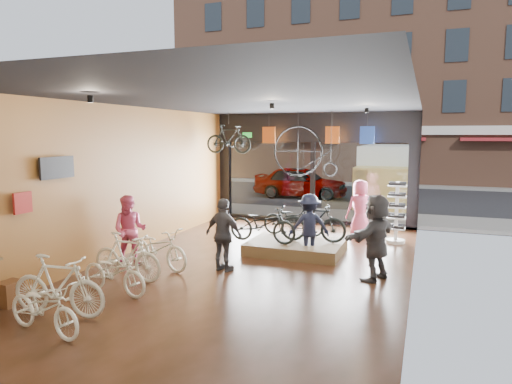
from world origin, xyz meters
The scene contains 34 objects.
ground_plane centered at (0.00, 0.00, -0.02)m, with size 7.00×12.00×0.04m, color black.
ceiling centered at (0.00, 0.00, 3.82)m, with size 7.00×12.00×0.04m, color black.
wall_left centered at (-3.52, 0.00, 1.90)m, with size 0.04×12.00×3.80m, color brown.
wall_right centered at (3.52, 0.00, 1.90)m, with size 0.04×12.00×3.80m, color beige.
wall_back centered at (0.00, -6.02, 1.90)m, with size 7.00×0.04×3.80m, color beige.
storefront centered at (0.00, 6.00, 1.90)m, with size 7.00×0.26×3.80m, color black, non-canonical shape.
exit_sign centered at (-2.40, 5.88, 3.05)m, with size 0.35×0.06×0.18m, color #198C26.
street_road centered at (0.00, 15.00, -0.01)m, with size 30.00×18.00×0.02m, color black.
sidewalk_near centered at (0.00, 7.20, 0.06)m, with size 30.00×2.40×0.12m, color slate.
sidewalk_far centered at (0.00, 19.00, 0.06)m, with size 30.00×2.00×0.12m, color slate.
opposite_building centered at (0.00, 21.50, 7.00)m, with size 26.00×5.00×14.00m, color brown.
street_car centered at (-2.03, 12.00, 0.76)m, with size 1.81×4.49×1.53m, color gray.
box_truck centered at (2.05, 11.00, 1.29)m, with size 2.18×6.54×2.58m, color silver, non-canonical shape.
floor_bike_0 centered at (-1.76, -4.31, 0.42)m, with size 0.55×1.59×0.83m, color beige.
floor_bike_1 centered at (-2.07, -3.68, 0.53)m, with size 0.50×1.77×1.06m, color beige.
floor_bike_2 centered at (-1.89, -2.44, 0.42)m, with size 0.56×1.60×0.84m, color beige.
floor_bike_3 centered at (-2.16, -1.65, 0.51)m, with size 0.48×1.70×1.02m, color beige.
floor_bike_4 centered at (-2.02, -0.69, 0.48)m, with size 0.64×1.82×0.96m, color beige.
display_platform centered at (0.58, 1.80, 0.15)m, with size 2.40×1.80×0.30m, color brown.
display_bike_left centered at (-0.21, 1.39, 0.78)m, with size 0.63×1.82×0.96m, color black.
display_bike_mid centered at (1.01, 1.88, 0.81)m, with size 0.48×1.70×1.02m, color black.
display_bike_right centered at (0.32, 2.47, 0.75)m, with size 0.60×1.71×0.90m, color black.
customer_1 centered at (-2.82, -0.63, 0.83)m, with size 0.80×0.63×1.65m, color #CC4C72.
customer_2 centered at (-0.52, -0.33, 0.83)m, with size 0.97×0.41×1.66m, color #3F3F44.
customer_3 centered at (0.98, 1.53, 0.80)m, with size 1.03×0.59×1.60m, color #161C33.
customer_4 centered at (1.87, 4.32, 0.86)m, with size 0.84×0.55×1.73m, color #CC4C72.
customer_5 centered at (2.75, 0.23, 0.92)m, with size 1.70×0.54×1.84m, color #3F3F44.
sunglasses_rack centered at (2.95, 3.83, 0.88)m, with size 0.52×0.43×1.76m, color white, non-canonical shape.
wall_merch centered at (-3.38, -3.50, 1.30)m, with size 0.40×2.40×2.60m, color navy, non-canonical shape.
penny_farthing centered at (0.21, 4.43, 2.50)m, with size 1.98×0.06×1.58m, color black, non-canonical shape.
hung_bike centered at (-2.40, 4.20, 2.93)m, with size 0.45×1.58×0.95m, color black.
jersey_left centered at (-1.35, 5.20, 3.05)m, with size 0.45×0.03×0.55m, color #CC5919.
jersey_mid centered at (0.81, 5.20, 3.05)m, with size 0.45×0.03×0.55m, color #CC5919.
jersey_right centered at (1.91, 5.20, 3.05)m, with size 0.45×0.03×0.55m, color #1E3F99.
Camera 1 is at (3.68, -9.48, 3.08)m, focal length 32.00 mm.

